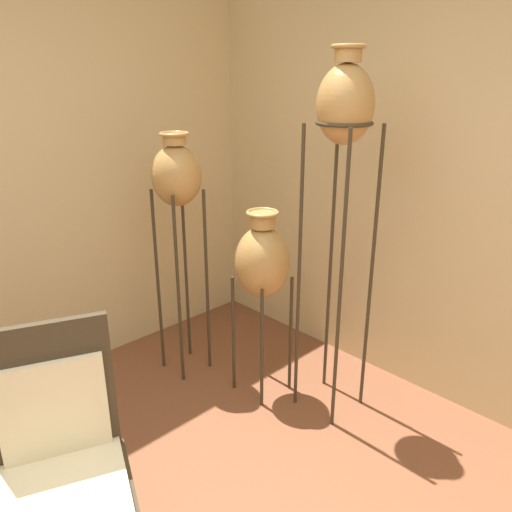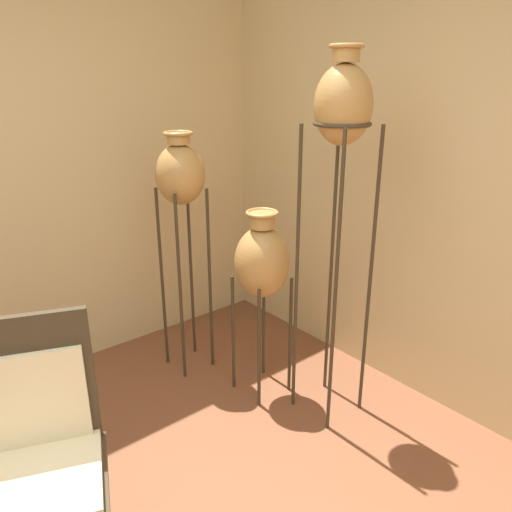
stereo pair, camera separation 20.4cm
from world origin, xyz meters
name	(u,v)px [view 2 (the right image)]	position (x,y,z in m)	size (l,w,h in m)	color
vase_stand_tall	(343,118)	(1.62, 0.70, 1.66)	(0.30, 0.30, 1.99)	#382D1E
vase_stand_medium	(181,180)	(1.25, 1.61, 1.27)	(0.30, 0.30, 1.55)	#382D1E
vase_stand_short	(262,262)	(1.44, 1.08, 0.85)	(0.32, 0.32, 1.15)	#382D1E
chair	(37,446)	(0.02, 0.65, 0.62)	(0.59, 0.59, 1.08)	#382D1E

